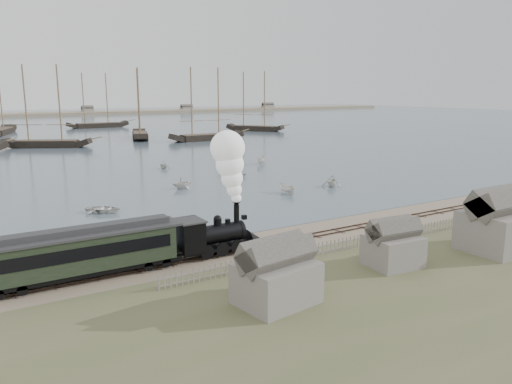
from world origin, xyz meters
TOP-DOWN VIEW (x-y plane):
  - ground at (0.00, 0.00)m, footprint 600.00×600.00m
  - harbor_water at (0.00, 170.00)m, footprint 600.00×336.00m
  - rail_track at (0.00, -2.00)m, footprint 120.00×1.80m
  - picket_fence_west at (-6.50, -7.00)m, footprint 19.00×0.10m
  - picket_fence_east at (12.50, -7.50)m, footprint 15.00×0.10m
  - shed_left at (-10.00, -13.00)m, footprint 5.00×4.00m
  - shed_mid at (2.00, -12.00)m, footprint 4.00×3.50m
  - shed_right at (13.00, -14.00)m, footprint 6.00×5.00m
  - far_spit at (0.00, 250.00)m, footprint 500.00×20.00m
  - locomotive at (-7.64, -2.00)m, footprint 8.25×3.08m
  - passenger_coach at (-19.87, -2.00)m, footprint 14.69×2.83m
  - beached_dinghy at (-16.39, 0.91)m, footprint 4.84×5.01m
  - rowboat_0 at (-13.20, 18.07)m, footprint 4.71×4.94m
  - rowboat_1 at (0.30, 26.48)m, footprint 3.17×3.53m
  - rowboat_2 at (11.16, 15.89)m, footprint 3.25×1.39m
  - rowboat_3 at (11.50, 31.05)m, footprint 4.62×4.80m
  - rowboat_4 at (19.64, 16.42)m, footprint 4.29×4.36m
  - rowboat_5 at (22.54, 40.52)m, footprint 3.67×3.62m
  - rowboat_7 at (4.78, 45.13)m, footprint 2.86×2.54m
  - schooner_2 at (-7.11, 91.76)m, footprint 20.59×14.01m
  - schooner_3 at (19.44, 101.05)m, footprint 10.15×20.13m
  - schooner_4 at (33.77, 86.54)m, footprint 21.64×5.44m
  - schooner_5 at (61.85, 106.82)m, footprint 15.48×18.96m
  - schooner_8 at (19.97, 149.62)m, footprint 22.09×5.26m

SIDE VIEW (x-z plane):
  - ground at x=0.00m, z-range 0.00..0.00m
  - picket_fence_west at x=-6.50m, z-range -0.60..0.60m
  - picket_fence_east at x=12.50m, z-range -0.60..0.60m
  - shed_left at x=-10.00m, z-range -2.05..2.05m
  - shed_mid at x=2.00m, z-range -1.80..1.80m
  - shed_right at x=13.00m, z-range -2.55..2.55m
  - far_spit at x=0.00m, z-range -0.90..0.90m
  - harbor_water at x=0.00m, z-range 0.00..0.06m
  - rail_track at x=0.00m, z-range -0.04..0.12m
  - beached_dinghy at x=-16.39m, z-range 0.00..0.85m
  - rowboat_3 at x=11.50m, z-range 0.06..0.87m
  - rowboat_0 at x=-13.20m, z-range 0.06..0.89m
  - rowboat_2 at x=11.16m, z-range 0.06..1.29m
  - rowboat_7 at x=4.78m, z-range 0.06..1.45m
  - rowboat_5 at x=22.54m, z-range 0.06..1.51m
  - rowboat_1 at x=0.30m, z-range 0.06..1.72m
  - rowboat_4 at x=19.64m, z-range 0.06..1.80m
  - passenger_coach at x=-19.87m, z-range 0.46..4.03m
  - locomotive at x=-7.64m, z-range -0.41..9.88m
  - schooner_2 at x=-7.11m, z-range 0.06..20.06m
  - schooner_3 at x=19.44m, z-range 0.06..20.06m
  - schooner_4 at x=33.77m, z-range 0.06..20.06m
  - schooner_5 at x=61.85m, z-range 0.06..20.06m
  - schooner_8 at x=19.97m, z-range 0.06..20.06m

